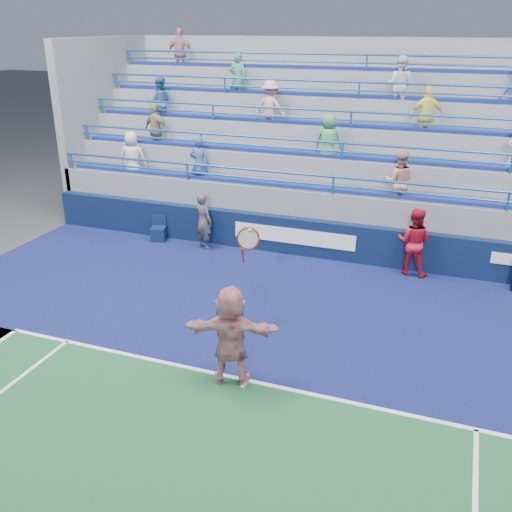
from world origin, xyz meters
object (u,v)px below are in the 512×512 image
at_px(ball_girl, 414,242).
at_px(judge_chair, 159,233).
at_px(tennis_player, 231,335).
at_px(line_judge, 203,221).

bearing_deg(ball_girl, judge_chair, 8.11).
distance_m(judge_chair, ball_girl, 7.67).
xyz_separation_m(judge_chair, tennis_player, (5.00, -6.16, 0.73)).
bearing_deg(judge_chair, tennis_player, -50.92).
height_order(judge_chair, tennis_player, tennis_player).
height_order(judge_chair, line_judge, line_judge).
bearing_deg(line_judge, tennis_player, 141.46).
bearing_deg(line_judge, ball_girl, -156.12).
bearing_deg(tennis_player, ball_girl, 67.12).
distance_m(judge_chair, line_judge, 1.71).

